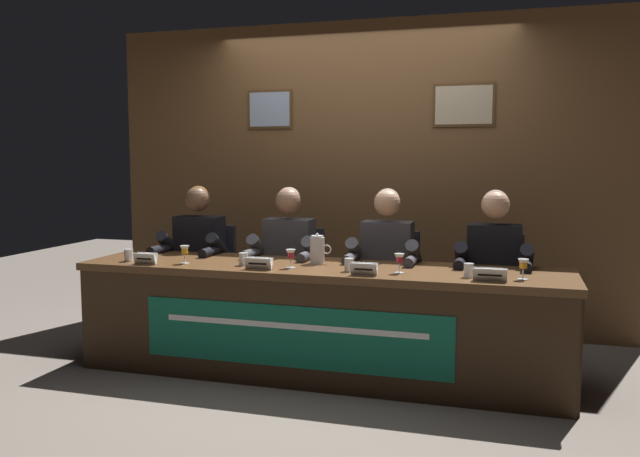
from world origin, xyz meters
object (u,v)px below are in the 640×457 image
panelist_far_left (195,253)px  juice_glass_far_left (185,251)px  chair_far_right (493,301)px  conference_table (315,303)px  chair_far_left (207,284)px  panelist_far_right (493,267)px  water_pitcher_central (317,250)px  panelist_center_right (385,262)px  nameplate_center_right (364,269)px  water_cup_center_right (349,266)px  juice_glass_center_right (399,260)px  panelist_center_left (286,257)px  chair_center_right (390,295)px  nameplate_far_right (490,275)px  nameplate_center_left (259,263)px  water_cup_far_left (129,256)px  juice_glass_far_right (523,265)px  juice_glass_center_left (291,255)px  water_cup_far_right (469,271)px  water_cup_center_left (243,260)px  nameplate_far_left (145,258)px  chair_center_left (295,289)px

panelist_far_left → juice_glass_far_left: panelist_far_left is taller
chair_far_right → juice_glass_far_left: bearing=-159.8°
conference_table → chair_far_left: 1.30m
panelist_far_right → water_pitcher_central: panelist_far_right is taller
panelist_center_right → chair_far_right: panelist_center_right is taller
nameplate_center_right → water_cup_center_right: bearing=138.0°
chair_far_right → juice_glass_center_right: bearing=-128.4°
panelist_center_left → chair_center_right: bearing=15.1°
conference_table → nameplate_far_right: nameplate_far_right is taller
chair_far_left → panelist_center_left: (0.74, -0.20, 0.28)m
panelist_center_left → nameplate_center_right: (0.74, -0.64, 0.05)m
nameplate_center_left → chair_far_right: chair_far_right is taller
water_cup_far_left → juice_glass_far_right: juice_glass_far_right is taller
juice_glass_center_left → chair_center_right: bearing=53.5°
water_cup_center_right → panelist_center_left: bearing=139.2°
juice_glass_far_right → water_cup_far_right: bearing=-177.7°
panelist_center_left → juice_glass_far_right: size_ratio=10.03×
nameplate_center_right → chair_far_right: 1.18m
chair_far_left → water_cup_center_right: size_ratio=10.79×
conference_table → panelist_center_left: size_ratio=2.63×
nameplate_center_right → chair_far_right: size_ratio=0.18×
water_cup_center_left → panelist_far_left: bearing=141.1°
chair_far_left → nameplate_far_left: 0.91m
nameplate_far_left → conference_table: bearing=8.8°
juice_glass_center_left → nameplate_far_right: (1.27, -0.11, -0.05)m
nameplate_far_left → panelist_center_left: (0.78, 0.65, -0.05)m
chair_center_left → juice_glass_center_right: chair_center_left is taller
water_cup_center_left → juice_glass_far_right: 1.80m
water_cup_far_left → nameplate_center_left: (1.00, -0.06, 0.00)m
panelist_center_left → panelist_far_right: size_ratio=1.00×
juice_glass_far_left → water_cup_center_left: size_ratio=1.46×
chair_far_left → panelist_center_right: 1.53m
conference_table → nameplate_center_right: size_ratio=20.01×
chair_far_left → juice_glass_far_right: (2.42, -0.71, 0.38)m
panelist_far_left → juice_glass_center_right: 1.75m
panelist_far_left → nameplate_far_right: 2.32m
juice_glass_far_right → juice_glass_center_left: bearing=-179.9°
nameplate_far_right → juice_glass_center_right: bearing=167.3°
panelist_center_right → panelist_far_right: bearing=0.0°
water_cup_far_left → nameplate_far_right: 2.45m
nameplate_far_left → juice_glass_center_left: size_ratio=1.28×
water_cup_far_left → chair_center_right: bearing=24.1°
panelist_far_right → juice_glass_far_right: (0.18, -0.51, 0.10)m
panelist_center_left → water_cup_far_right: panelist_center_left is taller
juice_glass_center_right → juice_glass_far_left: bearing=-178.3°
panelist_center_right → nameplate_center_right: 0.64m
panelist_center_left → water_cup_center_right: bearing=-40.8°
water_cup_far_left → juice_glass_far_right: bearing=1.2°
chair_center_right → nameplate_far_right: bearing=-48.1°
nameplate_far_left → nameplate_center_right: same height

